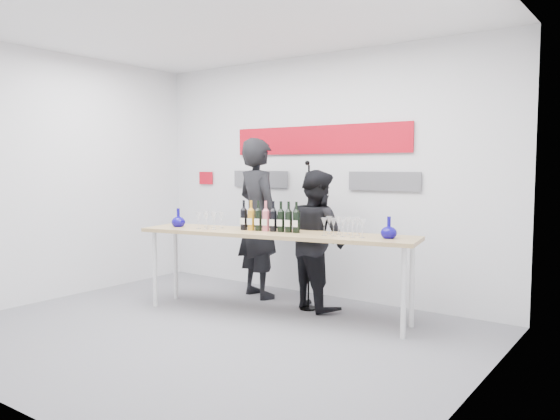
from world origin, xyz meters
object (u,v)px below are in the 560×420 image
Objects in this scene: presenter_right at (317,239)px; mic_stand at (308,265)px; presenter_left at (258,218)px; tasting_table at (275,238)px.

mic_stand is at bearing 93.85° from presenter_right.
tasting_table is at bearing 158.07° from presenter_left.
mic_stand is at bearing 60.67° from tasting_table.
tasting_table is at bearing -89.78° from mic_stand.
presenter_left is (-0.70, 0.61, 0.13)m from tasting_table.
presenter_left is 0.90m from presenter_right.
mic_stand reaches higher than tasting_table.
presenter_left reaches higher than presenter_right.
presenter_left is at bearing 18.85° from presenter_right.
presenter_right is 0.30m from mic_stand.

